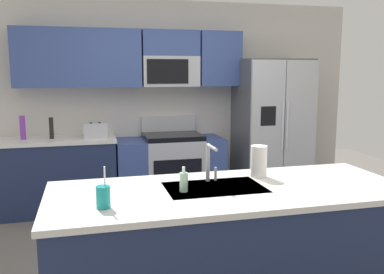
% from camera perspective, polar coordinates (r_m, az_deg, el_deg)
% --- Properties ---
extents(ground_plane, '(9.00, 9.00, 0.00)m').
position_cam_1_polar(ground_plane, '(3.88, 2.71, -16.90)').
color(ground_plane, '#66605B').
rests_on(ground_plane, ground).
extents(kitchen_wall_unit, '(5.20, 0.43, 2.60)m').
position_cam_1_polar(kitchen_wall_unit, '(5.49, -5.07, 6.70)').
color(kitchen_wall_unit, beige).
rests_on(kitchen_wall_unit, ground).
extents(back_counter, '(1.37, 0.63, 0.90)m').
position_cam_1_polar(back_counter, '(5.29, -17.80, -4.99)').
color(back_counter, '#1E2A4D').
rests_on(back_counter, ground).
extents(range_oven, '(1.36, 0.61, 1.10)m').
position_cam_1_polar(range_oven, '(5.38, -3.04, -4.41)').
color(range_oven, '#B7BABF').
rests_on(range_oven, ground).
extents(refrigerator, '(0.90, 0.76, 1.85)m').
position_cam_1_polar(refrigerator, '(5.65, 10.87, 1.07)').
color(refrigerator, '#4C4F54').
rests_on(refrigerator, ground).
extents(island_counter, '(2.48, 0.99, 0.90)m').
position_cam_1_polar(island_counter, '(3.05, 5.19, -15.11)').
color(island_counter, '#1E2A4D').
rests_on(island_counter, ground).
extents(toaster, '(0.28, 0.16, 0.18)m').
position_cam_1_polar(toaster, '(5.13, -13.12, 0.92)').
color(toaster, '#B7BABF').
rests_on(toaster, back_counter).
extents(pepper_mill, '(0.05, 0.05, 0.25)m').
position_cam_1_polar(pepper_mill, '(5.19, -18.75, 1.17)').
color(pepper_mill, black).
rests_on(pepper_mill, back_counter).
extents(bottle_purple, '(0.06, 0.06, 0.28)m').
position_cam_1_polar(bottle_purple, '(5.25, -22.23, 1.20)').
color(bottle_purple, purple).
rests_on(bottle_purple, back_counter).
extents(sink_faucet, '(0.09, 0.21, 0.28)m').
position_cam_1_polar(sink_faucet, '(3.00, 2.45, -3.08)').
color(sink_faucet, '#B7BABF').
rests_on(sink_faucet, island_counter).
extents(drink_cup_teal, '(0.08, 0.08, 0.25)m').
position_cam_1_polar(drink_cup_teal, '(2.52, -12.09, -8.04)').
color(drink_cup_teal, teal).
rests_on(drink_cup_teal, island_counter).
extents(soap_dispenser, '(0.06, 0.06, 0.17)m').
position_cam_1_polar(soap_dispenser, '(2.78, -1.15, -6.16)').
color(soap_dispenser, '#A5D8B2').
rests_on(soap_dispenser, island_counter).
extents(paper_towel_roll, '(0.12, 0.12, 0.24)m').
position_cam_1_polar(paper_towel_roll, '(3.19, 9.15, -3.33)').
color(paper_towel_roll, white).
rests_on(paper_towel_roll, island_counter).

